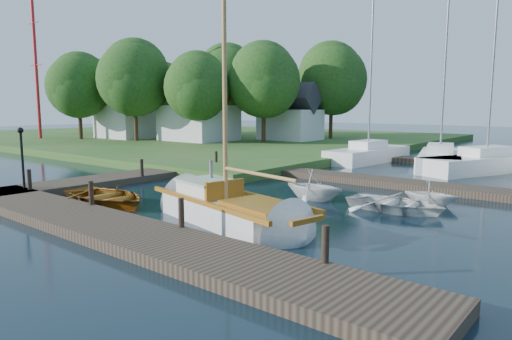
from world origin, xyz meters
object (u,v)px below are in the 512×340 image
Objects in this scene: marina_boat_2 at (486,162)px; tree_7 at (332,79)px; house_b at (128,115)px; marina_boat_0 at (368,153)px; mooring_post_5 at (216,158)px; tree_5 at (163,90)px; mooring_post_4 at (142,168)px; tender_b at (314,184)px; tree_3 at (264,80)px; house_c at (290,117)px; tree_4 at (228,79)px; lamp_post at (22,149)px; tree_6 at (101,88)px; mooring_post_3 at (325,244)px; tender_d at (431,191)px; marina_boat_1 at (440,158)px; mooring_post_0 at (29,179)px; dinghy at (105,194)px; tree_1 at (135,78)px; mooring_post_1 at (91,193)px; tree_0 at (79,86)px; house_a at (199,113)px; sailboat at (233,213)px; tender_c at (395,201)px; radio_mast at (36,60)px; mooring_post_2 at (181,213)px; tree_2 at (198,87)px.

tree_7 is (-16.70, 11.90, 5.64)m from marina_boat_2.
marina_boat_0 is at bearing 0.51° from house_b.
tree_5 is (-23.00, 15.05, 4.72)m from mooring_post_5.
tender_b is at bearing 10.98° from mooring_post_4.
tree_3 reaches higher than mooring_post_4.
house_c is 0.55× the size of tree_4.
lamp_post is (-1.00, -10.00, 1.17)m from mooring_post_5.
mooring_post_4 is 0.09× the size of tree_6.
lamp_post is (-1.00, -5.00, 1.17)m from mooring_post_4.
house_b is at bearing 150.80° from mooring_post_3.
marina_boat_0 is 1.34× the size of tree_5.
lamp_post is at bearing -82.66° from tree_7.
tender_b is 28.44m from tree_7.
marina_boat_1 reaches higher than tender_d.
tree_6 is (-28.50, 21.05, 4.94)m from mooring_post_0.
tree_7 is at bearing 14.53° from dinghy.
marina_boat_1 is 26.06m from tree_4.
tree_5 is (-6.00, 8.00, -0.67)m from tree_1.
dinghy is 0.69× the size of house_b.
mooring_post_1 is at bearing -42.86° from tree_5.
tree_6 is at bearing 110.94° from marina_boat_2.
tree_3 is (-11.00, 23.05, 5.11)m from mooring_post_1.
tree_7 is at bearing 34.46° from tender_d.
tender_b is (4.51, 6.65, -0.07)m from mooring_post_1.
tree_0 reaches higher than tree_5.
house_a is (-17.67, 1.77, 2.39)m from marina_boat_0.
sailboat is at bearing -162.28° from marina_boat_0.
mooring_post_1 is 0.24× the size of tender_c.
tree_4 is at bearing 131.34° from mooring_post_5.
tree_6 is 0.90× the size of tree_7.
radio_mast is at bearing 163.50° from mooring_post_4.
tree_3 is (-6.00, 23.05, 3.94)m from lamp_post.
mooring_post_3 is at bearing -168.42° from tender_c.
marina_boat_0 is 1.88× the size of house_b.
radio_mast is (-10.00, -4.05, 1.94)m from tree_1.
tree_0 is at bearing 167.62° from mooring_post_5.
mooring_post_2 and mooring_post_5 have the same top height.
sailboat is at bearing -22.47° from tree_0.
tender_c is 0.54× the size of house_a.
tree_7 is at bearing 49.40° from tree_1.
tree_5 is (-16.00, -1.95, 2.84)m from house_c.
mooring_post_0 is 24.33m from tree_1.
sailboat reaches higher than dinghy.
marina_boat_0 is 1.39× the size of tree_2.
marina_boat_2 reaches higher than mooring_post_1.
mooring_post_0 is at bearing -26.13° from radio_mast.
tender_b is 40.49m from tree_6.
marina_boat_2 reaches higher than tender_b.
dinghy is (-9.84, 1.05, -0.29)m from mooring_post_3.
tree_2 is (-20.18, -0.22, 4.69)m from marina_boat_1.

